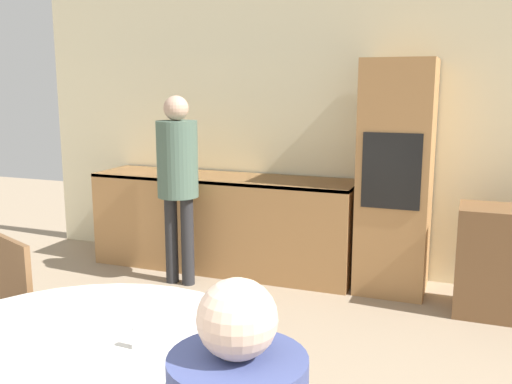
{
  "coord_description": "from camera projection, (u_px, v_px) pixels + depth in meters",
  "views": [
    {
      "loc": [
        1.09,
        -0.22,
        1.74
      ],
      "look_at": [
        -0.06,
        2.8,
        1.12
      ],
      "focal_mm": 40.0,
      "sensor_mm": 36.0,
      "label": 1
    }
  ],
  "objects": [
    {
      "name": "chair_far_left",
      "position": [
        0.0,
        327.0,
        2.88
      ],
      "size": [
        0.53,
        0.53,
        0.97
      ],
      "rotation": [
        0.0,
        0.0,
        5.88
      ],
      "color": "brown",
      "rests_on": "ground_plane"
    },
    {
      "name": "kitchen_counter",
      "position": [
        223.0,
        221.0,
        5.37
      ],
      "size": [
        2.49,
        0.6,
        0.89
      ],
      "color": "#AD7A47",
      "rests_on": "ground_plane"
    },
    {
      "name": "person_standing",
      "position": [
        178.0,
        170.0,
        4.86
      ],
      "size": [
        0.35,
        0.35,
        1.64
      ],
      "color": "#262628",
      "rests_on": "ground_plane"
    },
    {
      "name": "salt_shaker",
      "position": [
        136.0,
        337.0,
        2.11
      ],
      "size": [
        0.03,
        0.03,
        0.09
      ],
      "color": "white",
      "rests_on": "dining_table"
    },
    {
      "name": "oven_unit",
      "position": [
        396.0,
        178.0,
        4.73
      ],
      "size": [
        0.57,
        0.59,
        1.94
      ],
      "color": "#AD7A47",
      "rests_on": "ground_plane"
    },
    {
      "name": "wall_back",
      "position": [
        345.0,
        133.0,
        5.16
      ],
      "size": [
        6.32,
        0.05,
        2.6
      ],
      "color": "beige",
      "rests_on": "ground_plane"
    }
  ]
}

